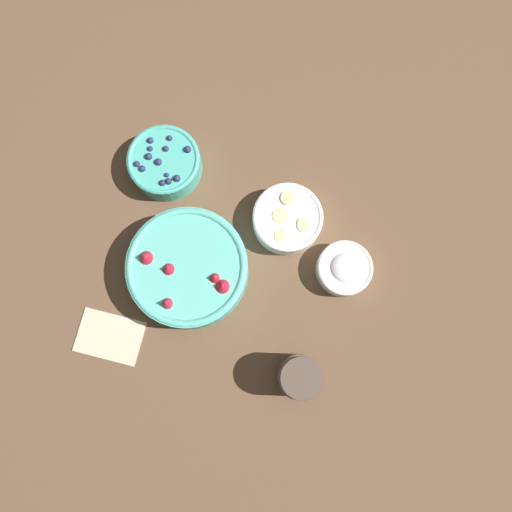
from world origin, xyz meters
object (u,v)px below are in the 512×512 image
at_px(bowl_blueberries, 165,163).
at_px(bowl_bananas, 288,219).
at_px(bowl_cream, 344,269).
at_px(jar_chocolate, 299,377).
at_px(bowl_strawberries, 188,268).

xyz_separation_m(bowl_blueberries, bowl_bananas, (-0.27, 0.06, -0.00)).
distance_m(bowl_bananas, bowl_cream, 0.15).
relative_size(bowl_cream, jar_chocolate, 1.09).
height_order(bowl_blueberries, bowl_cream, bowl_blueberries).
xyz_separation_m(bowl_strawberries, bowl_blueberries, (0.10, -0.21, -0.01)).
bearing_deg(bowl_cream, bowl_strawberries, 13.18).
relative_size(bowl_strawberries, jar_chocolate, 2.35).
distance_m(bowl_bananas, jar_chocolate, 0.31).
relative_size(bowl_strawberries, bowl_blueberries, 1.58).
bearing_deg(jar_chocolate, bowl_blueberries, -45.15).
distance_m(bowl_strawberries, bowl_bananas, 0.23).
bearing_deg(bowl_strawberries, jar_chocolate, 148.81).
xyz_separation_m(bowl_blueberries, jar_chocolate, (-0.36, 0.36, 0.01)).
height_order(bowl_bananas, jar_chocolate, jar_chocolate).
bearing_deg(jar_chocolate, bowl_strawberries, -31.19).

